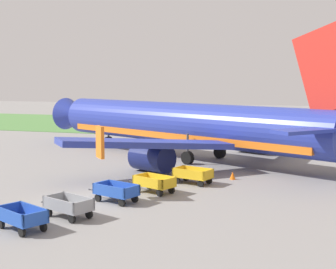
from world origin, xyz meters
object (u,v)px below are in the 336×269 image
(baggage_cart_fourth_in_row, at_px, (154,183))
(baggage_cart_far_end, at_px, (193,175))
(baggage_cart_nearest, at_px, (22,217))
(airplane, at_px, (192,125))
(traffic_cone_near_plane, at_px, (233,176))
(baggage_cart_second_in_row, at_px, (68,206))
(baggage_cart_third_in_row, at_px, (116,192))

(baggage_cart_fourth_in_row, distance_m, baggage_cart_far_end, 3.70)
(baggage_cart_nearest, bearing_deg, baggage_cart_far_end, 67.97)
(airplane, xyz_separation_m, traffic_cone_near_plane, (5.10, -7.68, -2.78))
(baggage_cart_fourth_in_row, distance_m, traffic_cone_near_plane, 6.88)
(baggage_cart_second_in_row, distance_m, baggage_cart_fourth_in_row, 7.03)
(airplane, distance_m, baggage_cart_third_in_row, 16.38)
(airplane, xyz_separation_m, baggage_cart_third_in_row, (-0.18, -16.19, -2.45))
(baggage_cart_third_in_row, bearing_deg, traffic_cone_near_plane, 58.16)
(baggage_cart_second_in_row, distance_m, traffic_cone_near_plane, 13.77)
(airplane, bearing_deg, traffic_cone_near_plane, -56.40)
(baggage_cart_third_in_row, distance_m, traffic_cone_near_plane, 10.02)
(baggage_cart_far_end, bearing_deg, baggage_cart_third_in_row, -115.44)
(airplane, relative_size, baggage_cart_fourth_in_row, 9.90)
(airplane, relative_size, baggage_cart_second_in_row, 9.90)
(baggage_cart_fourth_in_row, bearing_deg, traffic_cone_near_plane, 54.83)
(baggage_cart_third_in_row, height_order, baggage_cart_far_end, same)
(traffic_cone_near_plane, bearing_deg, baggage_cart_second_in_row, -117.37)
(baggage_cart_nearest, bearing_deg, baggage_cart_third_in_row, 71.51)
(baggage_cart_far_end, distance_m, traffic_cone_near_plane, 3.28)
(baggage_cart_third_in_row, relative_size, baggage_cart_far_end, 0.99)
(baggage_cart_third_in_row, distance_m, baggage_cart_fourth_in_row, 3.19)
(baggage_cart_third_in_row, distance_m, baggage_cart_far_end, 6.88)
(traffic_cone_near_plane, bearing_deg, baggage_cart_fourth_in_row, -125.17)
(baggage_cart_third_in_row, bearing_deg, baggage_cart_second_in_row, -105.73)
(baggage_cart_second_in_row, bearing_deg, baggage_cart_third_in_row, 74.27)
(baggage_cart_second_in_row, height_order, baggage_cart_far_end, same)
(traffic_cone_near_plane, bearing_deg, baggage_cart_third_in_row, -121.84)
(airplane, relative_size, baggage_cart_third_in_row, 9.82)
(baggage_cart_second_in_row, distance_m, baggage_cart_far_end, 10.71)
(airplane, distance_m, baggage_cart_fourth_in_row, 13.57)
(baggage_cart_far_end, bearing_deg, baggage_cart_second_in_row, -111.96)
(baggage_cart_fourth_in_row, xyz_separation_m, baggage_cart_far_end, (1.63, 3.32, 0.00))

